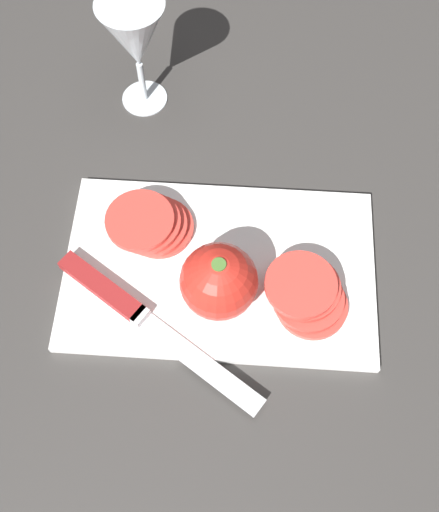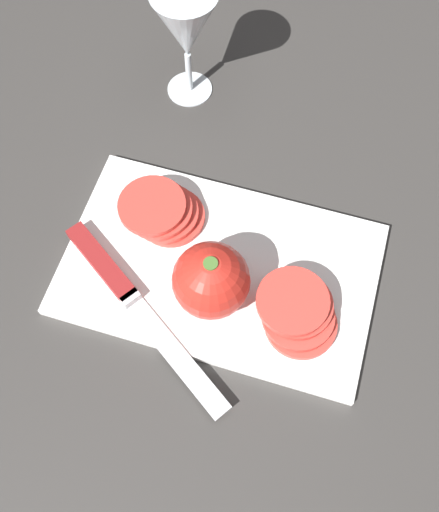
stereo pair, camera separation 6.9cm
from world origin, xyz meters
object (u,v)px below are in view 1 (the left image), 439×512
Objects in this scene: wine_glass at (135,38)px; tomato_slice_stack_near at (150,224)px; tomato_slice_stack_far at (306,295)px; whole_tomato at (219,281)px; knife at (120,301)px.

wine_glass is 1.56× the size of tomato_slice_stack_near.
tomato_slice_stack_far is at bearing 127.18° from wine_glass.
tomato_slice_stack_far is at bearing -178.68° from whole_tomato.
whole_tomato reaches higher than knife.
wine_glass is 0.38m from tomato_slice_stack_far.
tomato_slice_stack_near is at bearing 99.26° from wine_glass.
tomato_slice_stack_near is at bearing -23.06° from tomato_slice_stack_far.
tomato_slice_stack_near is (0.09, -0.08, -0.03)m from whole_tomato.
wine_glass is at bearing -80.74° from tomato_slice_stack_near.
wine_glass reaches higher than knife.
whole_tomato is 0.90× the size of tomato_slice_stack_far.
tomato_slice_stack_near is 0.21m from tomato_slice_stack_far.
whole_tomato is at bearing 137.04° from tomato_slice_stack_near.
whole_tomato is at bearing 41.79° from knife.
tomato_slice_stack_far is (-0.19, 0.08, 0.00)m from tomato_slice_stack_near.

